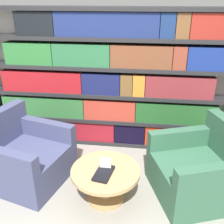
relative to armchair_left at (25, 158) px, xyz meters
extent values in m
plane|color=gray|center=(0.87, -0.45, -0.29)|extent=(14.00, 14.00, 0.00)
cube|color=silver|center=(0.87, 1.11, 0.68)|extent=(3.51, 0.05, 1.93)
cube|color=#262628|center=(0.87, 0.99, -0.26)|extent=(3.41, 0.30, 0.05)
cube|color=#262628|center=(0.87, 0.99, 0.10)|extent=(3.41, 0.30, 0.05)
cube|color=#262628|center=(0.87, 0.99, 0.48)|extent=(3.41, 0.30, 0.05)
cube|color=#262628|center=(0.87, 0.99, 0.87)|extent=(3.41, 0.30, 0.05)
cube|color=#262628|center=(0.87, 0.99, 1.26)|extent=(3.41, 0.30, 0.05)
cube|color=#262628|center=(0.87, 0.99, 1.62)|extent=(3.41, 0.30, 0.05)
cube|color=maroon|center=(0.16, 0.96, -0.08)|extent=(1.60, 0.20, 0.31)
cube|color=black|center=(1.19, 0.96, -0.08)|extent=(0.44, 0.20, 0.31)
cube|color=red|center=(1.57, 0.96, -0.08)|extent=(0.29, 0.20, 0.31)
cube|color=maroon|center=(2.06, 0.96, -0.08)|extent=(0.67, 0.20, 0.31)
cube|color=#326E38|center=(-0.08, 0.96, 0.27)|extent=(1.21, 0.20, 0.29)
cube|color=#B63C2D|center=(0.90, 0.96, 0.27)|extent=(0.73, 0.20, 0.29)
cube|color=#245A28|center=(1.82, 0.96, 0.27)|extent=(1.11, 0.20, 0.29)
cube|color=#A61A21|center=(-0.06, 0.96, 0.66)|extent=(1.15, 0.20, 0.29)
cube|color=navy|center=(0.78, 0.96, 0.66)|extent=(0.52, 0.20, 0.29)
cube|color=brown|center=(1.13, 0.96, 0.66)|extent=(0.16, 0.20, 0.29)
cube|color=orange|center=(1.30, 0.96, 0.66)|extent=(0.16, 0.20, 0.29)
cube|color=maroon|center=(1.83, 0.96, 0.66)|extent=(0.89, 0.20, 0.29)
cube|color=#2D7235|center=(-0.20, 0.96, 1.04)|extent=(0.67, 0.20, 0.29)
cube|color=#2B693F|center=(0.52, 0.96, 1.04)|extent=(0.77, 0.20, 0.29)
cube|color=brown|center=(1.31, 0.96, 1.04)|extent=(0.79, 0.20, 0.29)
cube|color=brown|center=(1.79, 0.96, 1.04)|extent=(0.17, 0.20, 0.29)
cube|color=navy|center=(2.21, 0.96, 1.04)|extent=(0.65, 0.20, 0.29)
cube|color=black|center=(-0.07, 0.96, 1.43)|extent=(0.51, 0.20, 0.30)
cube|color=navy|center=(0.85, 0.96, 1.43)|extent=(1.32, 0.20, 0.30)
cube|color=navy|center=(1.61, 0.96, 1.43)|extent=(0.18, 0.20, 0.30)
cube|color=brown|center=(1.79, 0.96, 1.43)|extent=(0.16, 0.20, 0.30)
cube|color=maroon|center=(2.18, 0.96, 1.43)|extent=(0.60, 0.20, 0.30)
cube|color=#42476B|center=(0.04, -0.01, -0.09)|extent=(1.06, 1.04, 0.40)
cube|color=#42476B|center=(0.01, -0.38, 0.22)|extent=(0.73, 0.31, 0.22)
cube|color=#42476B|center=(0.20, 0.32, 0.22)|extent=(0.73, 0.31, 0.22)
cube|color=#336047|center=(1.99, -0.01, -0.09)|extent=(1.10, 1.08, 0.40)
cube|color=#336047|center=(1.80, 0.31, 0.22)|extent=(0.73, 0.35, 0.22)
cube|color=#336047|center=(2.04, -0.37, 0.22)|extent=(0.73, 0.35, 0.22)
cylinder|color=tan|center=(1.01, -0.24, -0.11)|extent=(0.13, 0.13, 0.35)
cylinder|color=tan|center=(1.01, -0.24, -0.27)|extent=(0.40, 0.40, 0.03)
cylinder|color=tan|center=(1.01, -0.24, 0.08)|extent=(0.73, 0.73, 0.04)
cube|color=black|center=(1.01, -0.24, 0.10)|extent=(0.07, 0.06, 0.01)
cube|color=white|center=(1.01, -0.24, 0.17)|extent=(0.12, 0.01, 0.15)
cube|color=black|center=(1.01, -0.32, 0.11)|extent=(0.21, 0.30, 0.03)
camera|label=1|loc=(1.37, -2.46, 1.79)|focal=42.00mm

